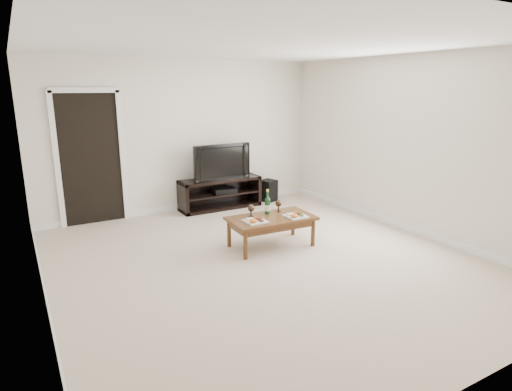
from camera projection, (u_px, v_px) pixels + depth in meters
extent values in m
plane|color=beige|center=(265.00, 261.00, 5.40)|extent=(5.50, 5.50, 0.00)
cube|color=silver|center=(183.00, 137.00, 7.41)|extent=(5.00, 0.04, 2.60)
cube|color=white|center=(266.00, 42.00, 4.76)|extent=(5.00, 5.50, 0.04)
cube|color=black|center=(91.00, 160.00, 6.70)|extent=(0.90, 0.02, 2.05)
cube|color=black|center=(220.00, 193.00, 7.70)|extent=(1.47, 0.45, 0.55)
imported|color=black|center=(219.00, 161.00, 7.56)|extent=(1.10, 0.20, 0.63)
cube|color=black|center=(224.00, 190.00, 7.72)|extent=(0.44, 0.36, 0.08)
cube|color=black|center=(268.00, 190.00, 8.22)|extent=(0.34, 0.34, 0.41)
cube|color=#512D16|center=(271.00, 232.00, 5.86)|extent=(1.18, 0.68, 0.42)
cube|color=white|center=(255.00, 219.00, 5.58)|extent=(0.27, 0.27, 0.07)
cube|color=white|center=(296.00, 214.00, 5.81)|extent=(0.27, 0.27, 0.07)
cylinder|color=#0F3A17|center=(267.00, 202.00, 5.91)|extent=(0.07, 0.07, 0.35)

